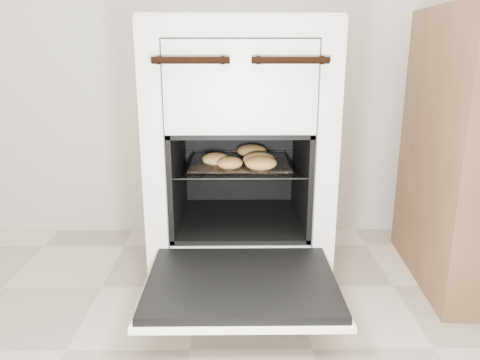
{
  "coord_description": "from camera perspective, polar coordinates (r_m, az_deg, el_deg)",
  "views": [
    {
      "loc": [
        -0.21,
        -0.4,
        0.79
      ],
      "look_at": [
        -0.19,
        1.05,
        0.38
      ],
      "focal_mm": 35.0,
      "sensor_mm": 36.0,
      "label": 1
    }
  ],
  "objects": [
    {
      "name": "baked_rolls",
      "position": [
        1.51,
        0.87,
        2.67
      ],
      "size": [
        0.27,
        0.32,
        0.05
      ],
      "color": "#D9AB57",
      "rests_on": "foil_sheet"
    },
    {
      "name": "foil_sheet",
      "position": [
        1.55,
        -0.02,
        2.03
      ],
      "size": [
        0.32,
        0.28,
        0.01
      ],
      "primitive_type": "cube",
      "color": "white",
      "rests_on": "oven_rack"
    },
    {
      "name": "oven_rack",
      "position": [
        1.57,
        -0.03,
        2.0
      ],
      "size": [
        0.41,
        0.4,
        0.01
      ],
      "color": "black",
      "rests_on": "stove"
    },
    {
      "name": "stove",
      "position": [
        1.62,
        -0.05,
        2.93
      ],
      "size": [
        0.57,
        0.63,
        0.87
      ],
      "color": "white",
      "rests_on": "ground"
    },
    {
      "name": "oven_door",
      "position": [
        1.26,
        0.17,
        -12.6
      ],
      "size": [
        0.51,
        0.4,
        0.04
      ],
      "color": "black",
      "rests_on": "stove"
    }
  ]
}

